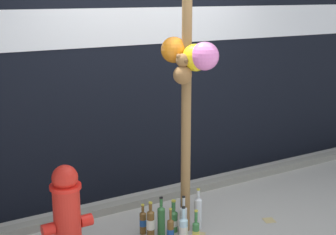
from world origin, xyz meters
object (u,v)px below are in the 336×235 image
bottle_0 (170,231)px  bottle_3 (184,219)px  fire_hydrant (67,217)px  bottle_6 (198,212)px  memorial_post (189,40)px  bottle_7 (151,223)px  bottle_8 (196,232)px  bottle_9 (173,220)px  bottle_4 (184,202)px  bottle_2 (143,222)px  bottle_5 (161,220)px  bottle_1 (183,229)px

bottle_0 → bottle_3: bearing=25.8°
fire_hydrant → bottle_6: size_ratio=2.21×
memorial_post → fire_hydrant: bearing=-178.5°
memorial_post → bottle_0: (-0.26, -0.12, -1.66)m
bottle_7 → bottle_8: bottle_7 is taller
memorial_post → fire_hydrant: (-1.16, -0.03, -1.34)m
bottle_0 → bottle_9: size_ratio=1.11×
bottle_8 → bottle_4: bearing=68.7°
bottle_4 → fire_hydrant: bearing=-165.3°
memorial_post → bottle_3: (-0.06, -0.03, -1.63)m
memorial_post → bottle_4: size_ratio=8.27×
bottle_0 → bottle_9: bearing=52.7°
bottle_2 → bottle_9: bottle_9 is taller
bottle_3 → bottle_5: bearing=151.1°
bottle_5 → bottle_2: bearing=140.9°
bottle_4 → bottle_9: 0.36m
bottle_8 → bottle_3: bearing=92.5°
bottle_4 → bottle_8: size_ratio=1.13×
bottle_3 → memorial_post: bearing=24.7°
bottle_1 → bottle_2: (-0.23, 0.35, -0.02)m
bottle_3 → bottle_4: size_ratio=1.06×
fire_hydrant → memorial_post: bearing=1.5°
bottle_7 → bottle_6: bearing=-5.7°
memorial_post → bottle_7: size_ratio=8.42×
bottle_2 → bottle_3: bearing=-33.6°
memorial_post → bottle_2: (-0.37, 0.18, -1.67)m
bottle_1 → bottle_6: (0.28, 0.18, 0.03)m
fire_hydrant → bottle_0: 0.96m
bottle_0 → bottle_9: bottle_0 is taller
bottle_0 → bottle_2: (-0.12, 0.30, -0.01)m
memorial_post → bottle_1: size_ratio=8.48×
bottle_7 → bottle_9: bearing=2.6°
bottle_5 → bottle_6: bottle_6 is taller
bottle_4 → bottle_6: (-0.03, -0.30, 0.03)m
bottle_8 → bottle_6: bearing=52.8°
bottle_2 → bottle_7: bearing=-81.5°
bottle_0 → bottle_4: 0.60m
fire_hydrant → bottle_3: size_ratio=2.31×
bottle_1 → bottle_7: bottle_7 is taller
bottle_1 → bottle_7: (-0.21, 0.23, 0.01)m
memorial_post → bottle_8: (-0.05, -0.22, -1.67)m
bottle_0 → bottle_7: size_ratio=0.98×
bottle_1 → bottle_4: 0.57m
bottle_5 → bottle_6: bearing=-8.9°
bottle_6 → bottle_9: bottle_6 is taller
fire_hydrant → bottle_9: fire_hydrant is taller
bottle_9 → bottle_2: bearing=158.3°
memorial_post → bottle_0: 1.68m
memorial_post → bottle_7: memorial_post is taller
bottle_3 → bottle_9: size_ratio=1.22×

